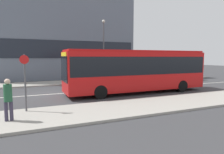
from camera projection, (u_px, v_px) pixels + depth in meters
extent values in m
plane|color=#3A3A3D|center=(48.00, 94.00, 15.37)|extent=(120.00, 120.00, 0.00)
cube|color=#A39E93|center=(60.00, 115.00, 9.65)|extent=(44.00, 3.50, 0.13)
cube|color=#A39E93|center=(42.00, 84.00, 21.08)|extent=(44.00, 3.50, 0.13)
cube|color=silver|center=(48.00, 94.00, 15.37)|extent=(41.80, 0.16, 0.01)
cube|color=slate|center=(60.00, 27.00, 27.01)|extent=(19.81, 5.46, 14.00)
cube|color=#1E232D|center=(64.00, 49.00, 24.80)|extent=(19.02, 0.08, 2.20)
cube|color=red|center=(137.00, 71.00, 16.06)|extent=(11.59, 2.60, 2.94)
cube|color=black|center=(137.00, 65.00, 16.01)|extent=(11.36, 2.63, 1.35)
cube|color=red|center=(137.00, 51.00, 15.90)|extent=(11.42, 2.39, 0.14)
cube|color=black|center=(64.00, 69.00, 13.75)|extent=(0.05, 2.29, 1.77)
cube|color=yellow|center=(64.00, 55.00, 13.65)|extent=(0.04, 1.82, 0.32)
cylinder|color=black|center=(100.00, 92.00, 13.69)|extent=(0.96, 0.28, 0.96)
cylinder|color=black|center=(90.00, 87.00, 15.86)|extent=(0.96, 0.28, 0.96)
cylinder|color=black|center=(182.00, 86.00, 16.51)|extent=(0.96, 0.28, 0.96)
cylinder|color=black|center=(164.00, 83.00, 18.68)|extent=(0.96, 0.28, 0.96)
cube|color=silver|center=(150.00, 78.00, 23.20)|extent=(3.95, 1.73, 0.68)
cube|color=#21262B|center=(149.00, 73.00, 23.10)|extent=(2.17, 1.52, 0.43)
cylinder|color=black|center=(163.00, 80.00, 22.99)|extent=(0.60, 0.18, 0.60)
cylinder|color=black|center=(155.00, 78.00, 24.41)|extent=(0.60, 0.18, 0.60)
cylinder|color=black|center=(145.00, 80.00, 22.03)|extent=(0.60, 0.18, 0.60)
cylinder|color=black|center=(138.00, 79.00, 23.45)|extent=(0.60, 0.18, 0.60)
cube|color=black|center=(185.00, 76.00, 24.87)|extent=(4.24, 1.68, 0.68)
cube|color=#21262B|center=(184.00, 71.00, 24.76)|extent=(2.33, 1.48, 0.54)
cylinder|color=black|center=(197.00, 78.00, 24.72)|extent=(0.60, 0.18, 0.60)
cylinder|color=black|center=(188.00, 77.00, 26.09)|extent=(0.60, 0.18, 0.60)
cylinder|color=black|center=(181.00, 79.00, 23.68)|extent=(0.60, 0.18, 0.60)
cylinder|color=black|center=(172.00, 78.00, 25.06)|extent=(0.60, 0.18, 0.60)
cylinder|color=#383347|center=(6.00, 111.00, 8.52)|extent=(0.15, 0.15, 0.85)
cylinder|color=#383347|center=(11.00, 111.00, 8.61)|extent=(0.15, 0.15, 0.85)
cylinder|color=#235638|center=(8.00, 93.00, 8.49)|extent=(0.34, 0.34, 0.74)
sphere|color=beige|center=(7.00, 82.00, 8.44)|extent=(0.24, 0.24, 0.24)
cylinder|color=#4C4C51|center=(25.00, 83.00, 10.01)|extent=(0.09, 0.09, 2.89)
cylinder|color=red|center=(24.00, 60.00, 9.84)|extent=(0.44, 0.03, 0.44)
cylinder|color=#4C4C51|center=(104.00, 52.00, 22.78)|extent=(0.14, 0.14, 6.65)
sphere|color=silver|center=(104.00, 21.00, 22.44)|extent=(0.36, 0.36, 0.36)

